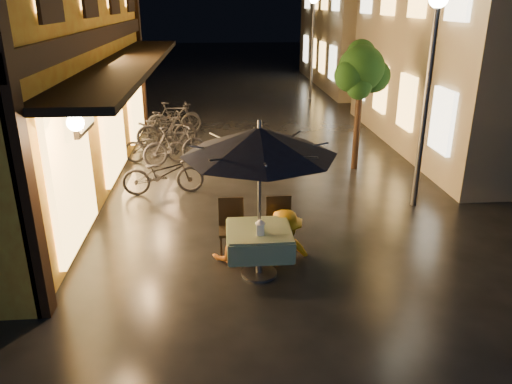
{
  "coord_description": "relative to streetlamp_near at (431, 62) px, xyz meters",
  "views": [
    {
      "loc": [
        -1.07,
        -7.37,
        4.02
      ],
      "look_at": [
        -0.48,
        0.03,
        1.15
      ],
      "focal_mm": 35.0,
      "sensor_mm": 36.0,
      "label": 1
    }
  ],
  "objects": [
    {
      "name": "east_building_far",
      "position": [
        4.49,
        16.0,
        0.74
      ],
      "size": [
        7.3,
        10.3,
        7.3
      ],
      "color": "tan",
      "rests_on": "ground"
    },
    {
      "name": "cafe_chair_left",
      "position": [
        -3.88,
        -1.83,
        -2.38
      ],
      "size": [
        0.42,
        0.42,
        0.97
      ],
      "color": "black",
      "rests_on": "ground"
    },
    {
      "name": "streetlamp_far",
      "position": [
        0.0,
        12.0,
        0.0
      ],
      "size": [
        0.36,
        0.36,
        4.23
      ],
      "color": "#59595E",
      "rests_on": "ground"
    },
    {
      "name": "bicycle_5",
      "position": [
        -5.41,
        6.37,
        -2.4
      ],
      "size": [
        1.73,
        0.55,
        1.03
      ],
      "primitive_type": "imported",
      "rotation": [
        0.0,
        0.0,
        1.61
      ],
      "color": "black",
      "rests_on": "ground"
    },
    {
      "name": "bicycle_6",
      "position": [
        -5.42,
        6.94,
        -2.48
      ],
      "size": [
        1.75,
        1.13,
        0.87
      ],
      "primitive_type": "imported",
      "rotation": [
        0.0,
        0.0,
        1.94
      ],
      "color": "#222228",
      "rests_on": "ground"
    },
    {
      "name": "streetlamp_near",
      "position": [
        0.0,
        0.0,
        0.0
      ],
      "size": [
        0.36,
        0.36,
        4.23
      ],
      "color": "#59595E",
      "rests_on": "ground"
    },
    {
      "name": "patio_umbrella",
      "position": [
        -3.48,
        -2.57,
        -0.77
      ],
      "size": [
        2.27,
        2.27,
        2.46
      ],
      "color": "#59595E",
      "rests_on": "ground"
    },
    {
      "name": "cafe_chair_right",
      "position": [
        -3.08,
        -1.83,
        -2.38
      ],
      "size": [
        0.42,
        0.42,
        0.97
      ],
      "color": "black",
      "rests_on": "ground"
    },
    {
      "name": "street_tree",
      "position": [
        -0.59,
        2.51,
        -0.5
      ],
      "size": [
        1.43,
        1.2,
        3.15
      ],
      "color": "black",
      "rests_on": "ground"
    },
    {
      "name": "person_yellow",
      "position": [
        -3.01,
        -2.02,
        -2.11
      ],
      "size": [
        1.14,
        0.79,
        1.62
      ],
      "primitive_type": "imported",
      "rotation": [
        0.0,
        0.0,
        3.34
      ],
      "color": "#FFAB14",
      "rests_on": "ground"
    },
    {
      "name": "ground",
      "position": [
        -3.0,
        -2.0,
        -2.92
      ],
      "size": [
        90.0,
        90.0,
        0.0
      ],
      "primitive_type": "plane",
      "color": "black",
      "rests_on": "ground"
    },
    {
      "name": "bicycle_1",
      "position": [
        -5.17,
        3.19,
        -2.41
      ],
      "size": [
        1.75,
        1.11,
        1.02
      ],
      "primitive_type": "imported",
      "rotation": [
        0.0,
        0.0,
        1.98
      ],
      "color": "#222229",
      "rests_on": "ground"
    },
    {
      "name": "person_orange",
      "position": [
        -3.87,
        -2.03,
        -2.23
      ],
      "size": [
        0.74,
        0.62,
        1.38
      ],
      "primitive_type": "imported",
      "rotation": [
        0.0,
        0.0,
        3.29
      ],
      "color": "orange",
      "rests_on": "ground"
    },
    {
      "name": "table_lantern",
      "position": [
        -3.48,
        -2.75,
        -2.0
      ],
      "size": [
        0.16,
        0.16,
        0.25
      ],
      "color": "white",
      "rests_on": "cafe_table"
    },
    {
      "name": "bicycle_4",
      "position": [
        -5.78,
        5.28,
        -2.44
      ],
      "size": [
        1.93,
        1.05,
        0.96
      ],
      "primitive_type": "imported",
      "rotation": [
        0.0,
        0.0,
        1.34
      ],
      "color": "black",
      "rests_on": "ground"
    },
    {
      "name": "bicycle_3",
      "position": [
        -5.51,
        4.87,
        -2.39
      ],
      "size": [
        1.82,
        0.85,
        1.06
      ],
      "primitive_type": "imported",
      "rotation": [
        0.0,
        0.0,
        1.78
      ],
      "color": "black",
      "rests_on": "ground"
    },
    {
      "name": "cafe_table",
      "position": [
        -3.48,
        -2.57,
        -2.33
      ],
      "size": [
        0.99,
        0.99,
        0.78
      ],
      "color": "#59595E",
      "rests_on": "ground"
    },
    {
      "name": "bicycle_0",
      "position": [
        -5.28,
        1.09,
        -2.45
      ],
      "size": [
        1.82,
        0.8,
        0.93
      ],
      "primitive_type": "imported",
      "rotation": [
        0.0,
        0.0,
        1.68
      ],
      "color": "#232329",
      "rests_on": "ground"
    },
    {
      "name": "bicycle_2",
      "position": [
        -5.68,
        3.4,
        -2.47
      ],
      "size": [
        1.73,
        0.68,
        0.89
      ],
      "primitive_type": "imported",
      "rotation": [
        0.0,
        0.0,
        1.52
      ],
      "color": "black",
      "rests_on": "ground"
    }
  ]
}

